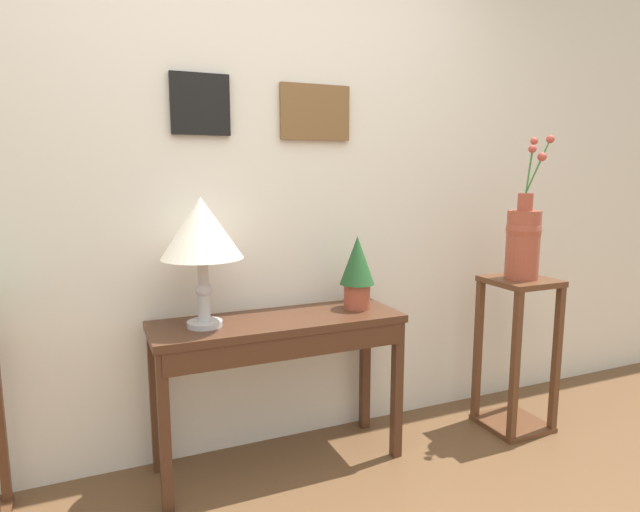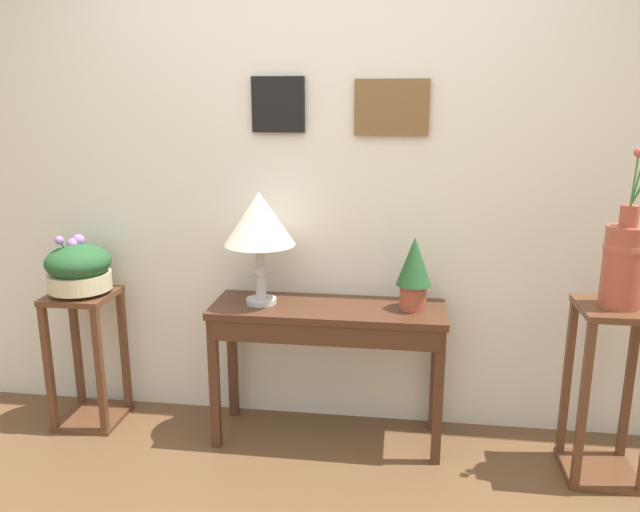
{
  "view_description": "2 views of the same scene",
  "coord_description": "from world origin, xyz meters",
  "px_view_note": "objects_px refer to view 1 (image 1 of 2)",
  "views": [
    {
      "loc": [
        -0.69,
        -1.02,
        1.39
      ],
      "look_at": [
        0.32,
        1.31,
        0.99
      ],
      "focal_mm": 30.01,
      "sensor_mm": 36.0,
      "label": 1
    },
    {
      "loc": [
        0.44,
        -1.63,
        1.7
      ],
      "look_at": [
        0.05,
        1.19,
        0.99
      ],
      "focal_mm": 34.6,
      "sensor_mm": 36.0,
      "label": 2
    }
  ],
  "objects_px": {
    "table_lamp": "(202,232)",
    "pedestal_stand_right": "(516,354)",
    "flower_vase_tall_right": "(523,237)",
    "console_table": "(280,342)",
    "potted_plant_on_console": "(357,269)"
  },
  "relations": [
    {
      "from": "console_table",
      "to": "pedestal_stand_right",
      "type": "xyz_separation_m",
      "value": [
        1.3,
        -0.13,
        -0.2
      ]
    },
    {
      "from": "pedestal_stand_right",
      "to": "flower_vase_tall_right",
      "type": "bearing_deg",
      "value": -25.04
    },
    {
      "from": "table_lamp",
      "to": "pedestal_stand_right",
      "type": "xyz_separation_m",
      "value": [
        1.64,
        -0.15,
        -0.72
      ]
    },
    {
      "from": "potted_plant_on_console",
      "to": "flower_vase_tall_right",
      "type": "bearing_deg",
      "value": -10.41
    },
    {
      "from": "table_lamp",
      "to": "flower_vase_tall_right",
      "type": "relative_size",
      "value": 0.76
    },
    {
      "from": "table_lamp",
      "to": "pedestal_stand_right",
      "type": "height_order",
      "value": "table_lamp"
    },
    {
      "from": "table_lamp",
      "to": "pedestal_stand_right",
      "type": "relative_size",
      "value": 0.67
    },
    {
      "from": "flower_vase_tall_right",
      "to": "console_table",
      "type": "bearing_deg",
      "value": 174.44
    },
    {
      "from": "flower_vase_tall_right",
      "to": "pedestal_stand_right",
      "type": "bearing_deg",
      "value": 154.96
    },
    {
      "from": "console_table",
      "to": "pedestal_stand_right",
      "type": "height_order",
      "value": "pedestal_stand_right"
    },
    {
      "from": "potted_plant_on_console",
      "to": "flower_vase_tall_right",
      "type": "relative_size",
      "value": 0.49
    },
    {
      "from": "pedestal_stand_right",
      "to": "console_table",
      "type": "bearing_deg",
      "value": 174.45
    },
    {
      "from": "pedestal_stand_right",
      "to": "potted_plant_on_console",
      "type": "bearing_deg",
      "value": 169.61
    },
    {
      "from": "console_table",
      "to": "potted_plant_on_console",
      "type": "bearing_deg",
      "value": 5.03
    },
    {
      "from": "table_lamp",
      "to": "console_table",
      "type": "bearing_deg",
      "value": -3.96
    }
  ]
}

